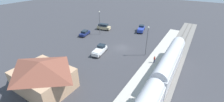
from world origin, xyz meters
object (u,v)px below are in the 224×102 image
station_building (43,75)px  suv_tan (104,27)px  sedan_navy (85,33)px  passenger_train (156,88)px  light_pole_near_platform (147,38)px  light_pole_lot_center (100,20)px  pickup_white (100,50)px  pedestrian_on_platform (154,59)px  pickup_blue (141,29)px

station_building → suv_tan: bearing=-74.1°
sedan_navy → suv_tan: bearing=-104.6°
station_building → suv_tan: size_ratio=2.05×
passenger_train → light_pole_near_platform: 15.91m
passenger_train → suv_tan: bearing=-42.5°
suv_tan → light_pole_lot_center: (-1.68, 4.69, 3.87)m
suv_tan → pickup_white: bearing=121.4°
passenger_train → pedestrian_on_platform: 12.06m
suv_tan → light_pole_near_platform: bearing=152.4°
passenger_train → light_pole_lot_center: bearing=-38.4°
sedan_navy → light_pole_near_platform: (-22.51, 2.36, 3.97)m
suv_tan → station_building: bearing=105.9°
sedan_navy → light_pole_lot_center: size_ratio=0.60×
pickup_white → passenger_train: bearing=153.1°
suv_tan → pedestrian_on_platform: bearing=150.2°
light_pole_lot_center → station_building: bearing=105.2°
sedan_navy → pickup_white: bearing=146.9°
light_pole_near_platform → passenger_train: bearing=115.5°
passenger_train → light_pole_near_platform: size_ratio=4.74×
station_building → light_pole_near_platform: 24.37m
suv_tan → light_pole_near_platform: light_pole_near_platform is taller
pedestrian_on_platform → light_pole_near_platform: light_pole_near_platform is taller
passenger_train → pickup_white: 19.58m
pickup_blue → passenger_train: bearing=115.5°
passenger_train → pickup_blue: size_ratio=6.41×
passenger_train → light_pole_lot_center: (25.48, -20.18, 2.16)m
pickup_white → light_pole_near_platform: bearing=-152.9°
pedestrian_on_platform → suv_tan: 27.11m
pickup_white → light_pole_near_platform: 12.49m
light_pole_lot_center → light_pole_near_platform: bearing=162.4°
suv_tan → light_pole_lot_center: bearing=109.7°
pickup_white → suv_tan: 18.78m
pickup_white → pedestrian_on_platform: bearing=-169.5°
station_building → light_pole_near_platform: (-11.20, -21.56, 1.88)m
light_pole_lot_center → sedan_navy: bearing=43.0°
light_pole_near_platform → sedan_navy: bearing=-6.0°
light_pole_near_platform → light_pole_lot_center: 19.60m
passenger_train → station_building: (18.00, 7.32, 0.11)m
passenger_train → sedan_navy: passenger_train is taller
pickup_white → sedan_navy: bearing=-33.1°
pedestrian_on_platform → suv_tan: (23.52, -13.48, -0.13)m
station_building → sedan_navy: size_ratio=2.22×
pickup_white → sedan_navy: (11.93, -7.78, -0.15)m
light_pole_lot_center → pedestrian_on_platform: bearing=158.1°
station_building → passenger_train: bearing=-157.9°
suv_tan → sedan_navy: 8.54m
station_building → suv_tan: 33.51m
passenger_train → station_building: bearing=22.1°
sedan_navy → light_pole_lot_center: light_pole_lot_center is taller
passenger_train → sedan_navy: bearing=-29.5°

